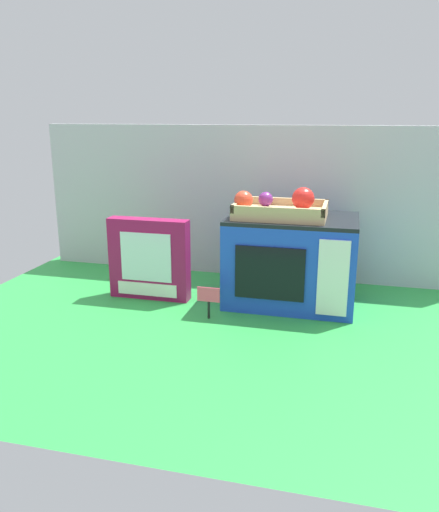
{
  "coord_description": "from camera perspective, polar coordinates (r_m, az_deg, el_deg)",
  "views": [
    {
      "loc": [
        0.37,
        -1.57,
        0.6
      ],
      "look_at": [
        -0.04,
        0.0,
        0.15
      ],
      "focal_mm": 35.94,
      "sensor_mm": 36.0,
      "label": 1
    }
  ],
  "objects": [
    {
      "name": "display_back_panel",
      "position": [
        1.94,
        3.26,
        5.99
      ],
      "size": [
        1.61,
        0.03,
        0.56
      ],
      "primitive_type": "cube",
      "color": "#B7BABF",
      "rests_on": "ground"
    },
    {
      "name": "price_sign",
      "position": [
        1.55,
        -1.23,
        -4.68
      ],
      "size": [
        0.07,
        0.01,
        0.1
      ],
      "color": "black",
      "rests_on": "ground"
    },
    {
      "name": "ground_plane",
      "position": [
        1.72,
        1.12,
        -4.99
      ],
      "size": [
        1.7,
        1.7,
        0.0
      ],
      "primitive_type": "plane",
      "color": "green",
      "rests_on": "ground"
    },
    {
      "name": "cookie_set_box",
      "position": [
        1.72,
        -7.83,
        -0.34
      ],
      "size": [
        0.27,
        0.06,
        0.27
      ],
      "color": "#99144C",
      "rests_on": "ground"
    },
    {
      "name": "food_groups_crate",
      "position": [
        1.63,
        6.75,
        5.29
      ],
      "size": [
        0.29,
        0.19,
        0.09
      ],
      "color": "tan",
      "rests_on": "toy_microwave"
    },
    {
      "name": "toy_microwave",
      "position": [
        1.68,
        8.01,
        -0.45
      ],
      "size": [
        0.41,
        0.29,
        0.29
      ],
      "color": "blue",
      "rests_on": "ground"
    }
  ]
}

